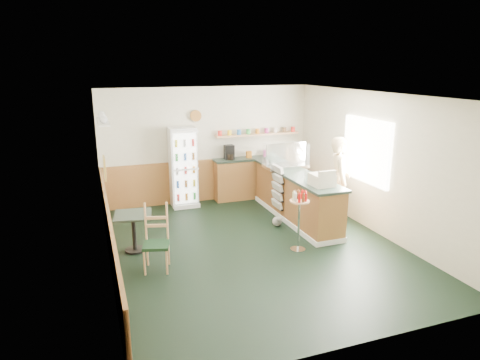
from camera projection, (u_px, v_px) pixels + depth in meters
name	position (u px, v px, depth m)	size (l,w,h in m)	color
ground	(255.00, 247.00, 7.72)	(6.00, 6.00, 0.00)	black
room_envelope	(229.00, 157.00, 7.91)	(5.04, 6.02, 2.72)	beige
service_counter	(295.00, 198.00, 9.02)	(0.68, 3.01, 1.01)	#A77536
back_counter	(258.00, 175.00, 10.51)	(2.24, 0.42, 1.69)	#A77536
drinks_fridge	(183.00, 167.00, 9.75)	(0.60, 0.52, 1.82)	white
display_case	(286.00, 156.00, 9.27)	(0.93, 0.49, 0.53)	silver
cash_register	(322.00, 180.00, 7.91)	(0.38, 0.40, 0.22)	beige
shopkeeper	(339.00, 181.00, 8.66)	(0.60, 0.43, 1.80)	tan
condiment_stand	(299.00, 211.00, 7.41)	(0.34, 0.34, 1.07)	silver
newspaper_rack	(277.00, 187.00, 8.97)	(0.09, 0.47, 0.93)	black
cafe_table	(134.00, 225.00, 7.43)	(0.71, 0.71, 0.69)	black
cafe_chair	(155.00, 235.00, 6.80)	(0.49, 0.49, 1.08)	black
dog_doorstop	(277.00, 221.00, 8.68)	(0.19, 0.25, 0.23)	gray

